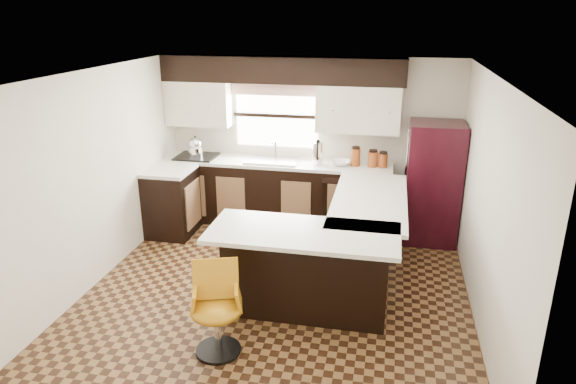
% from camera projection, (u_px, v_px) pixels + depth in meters
% --- Properties ---
extents(floor, '(4.40, 4.40, 0.00)m').
position_uv_depth(floor, '(278.00, 289.00, 5.83)').
color(floor, '#49301A').
rests_on(floor, ground).
extents(ceiling, '(4.40, 4.40, 0.00)m').
position_uv_depth(ceiling, '(277.00, 74.00, 5.03)').
color(ceiling, silver).
rests_on(ceiling, wall_back).
extents(wall_back, '(4.40, 0.00, 4.40)m').
position_uv_depth(wall_back, '(311.00, 141.00, 7.46)').
color(wall_back, beige).
rests_on(wall_back, floor).
extents(wall_front, '(4.40, 0.00, 4.40)m').
position_uv_depth(wall_front, '(205.00, 297.00, 3.40)').
color(wall_front, beige).
rests_on(wall_front, floor).
extents(wall_left, '(0.00, 4.40, 4.40)m').
position_uv_depth(wall_left, '(97.00, 177.00, 5.82)').
color(wall_left, beige).
rests_on(wall_left, floor).
extents(wall_right, '(0.00, 4.40, 4.40)m').
position_uv_depth(wall_right, '(486.00, 204.00, 5.03)').
color(wall_right, beige).
rests_on(wall_right, floor).
extents(base_cab_back, '(3.30, 0.60, 0.90)m').
position_uv_depth(base_cab_back, '(276.00, 194.00, 7.52)').
color(base_cab_back, black).
rests_on(base_cab_back, floor).
extents(base_cab_left, '(0.60, 0.70, 0.90)m').
position_uv_depth(base_cab_left, '(172.00, 203.00, 7.17)').
color(base_cab_left, black).
rests_on(base_cab_left, floor).
extents(counter_back, '(3.30, 0.60, 0.04)m').
position_uv_depth(counter_back, '(276.00, 163.00, 7.36)').
color(counter_back, silver).
rests_on(counter_back, base_cab_back).
extents(counter_left, '(0.60, 0.70, 0.04)m').
position_uv_depth(counter_left, '(170.00, 170.00, 7.01)').
color(counter_left, silver).
rests_on(counter_left, base_cab_left).
extents(soffit, '(3.40, 0.35, 0.36)m').
position_uv_depth(soffit, '(281.00, 70.00, 7.03)').
color(soffit, black).
rests_on(soffit, wall_back).
extents(upper_cab_left, '(0.94, 0.35, 0.64)m').
position_uv_depth(upper_cab_left, '(199.00, 103.00, 7.43)').
color(upper_cab_left, beige).
rests_on(upper_cab_left, wall_back).
extents(upper_cab_right, '(1.14, 0.35, 0.64)m').
position_uv_depth(upper_cab_right, '(358.00, 109.00, 6.99)').
color(upper_cab_right, beige).
rests_on(upper_cab_right, wall_back).
extents(window_pane, '(1.20, 0.02, 0.90)m').
position_uv_depth(window_pane, '(277.00, 116.00, 7.42)').
color(window_pane, white).
rests_on(window_pane, wall_back).
extents(valance, '(1.30, 0.06, 0.18)m').
position_uv_depth(valance, '(276.00, 89.00, 7.25)').
color(valance, '#D19B93').
rests_on(valance, wall_back).
extents(sink, '(0.75, 0.45, 0.03)m').
position_uv_depth(sink, '(272.00, 161.00, 7.34)').
color(sink, '#B2B2B7').
rests_on(sink, counter_back).
extents(dishwasher, '(0.58, 0.03, 0.78)m').
position_uv_depth(dishwasher, '(342.00, 207.00, 7.07)').
color(dishwasher, black).
rests_on(dishwasher, floor).
extents(cooktop, '(0.58, 0.50, 0.02)m').
position_uv_depth(cooktop, '(197.00, 156.00, 7.56)').
color(cooktop, black).
rests_on(cooktop, counter_back).
extents(peninsula_long, '(0.60, 1.95, 0.90)m').
position_uv_depth(peninsula_long, '(363.00, 237.00, 6.09)').
color(peninsula_long, black).
rests_on(peninsula_long, floor).
extents(peninsula_return, '(1.65, 0.60, 0.90)m').
position_uv_depth(peninsula_return, '(306.00, 272.00, 5.29)').
color(peninsula_return, black).
rests_on(peninsula_return, floor).
extents(counter_pen_long, '(0.84, 1.95, 0.04)m').
position_uv_depth(counter_pen_long, '(370.00, 200.00, 5.92)').
color(counter_pen_long, silver).
rests_on(counter_pen_long, peninsula_long).
extents(counter_pen_return, '(1.89, 0.84, 0.04)m').
position_uv_depth(counter_pen_return, '(303.00, 233.00, 5.05)').
color(counter_pen_return, silver).
rests_on(counter_pen_return, peninsula_return).
extents(refrigerator, '(0.70, 0.67, 1.63)m').
position_uv_depth(refrigerator, '(433.00, 183.00, 6.85)').
color(refrigerator, black).
rests_on(refrigerator, floor).
extents(bar_chair, '(0.58, 0.58, 0.86)m').
position_uv_depth(bar_chair, '(217.00, 311.00, 4.62)').
color(bar_chair, '#BC7B11').
rests_on(bar_chair, floor).
extents(kettle, '(0.22, 0.22, 0.30)m').
position_uv_depth(kettle, '(196.00, 146.00, 7.50)').
color(kettle, silver).
rests_on(kettle, cooktop).
extents(percolator, '(0.15, 0.15, 0.31)m').
position_uv_depth(percolator, '(318.00, 153.00, 7.19)').
color(percolator, silver).
rests_on(percolator, counter_back).
extents(mixing_bowl, '(0.31, 0.31, 0.07)m').
position_uv_depth(mixing_bowl, '(340.00, 163.00, 7.17)').
color(mixing_bowl, white).
rests_on(mixing_bowl, counter_back).
extents(canister_large, '(0.13, 0.13, 0.24)m').
position_uv_depth(canister_large, '(355.00, 157.00, 7.12)').
color(canister_large, brown).
rests_on(canister_large, counter_back).
extents(canister_med, '(0.14, 0.14, 0.21)m').
position_uv_depth(canister_med, '(373.00, 159.00, 7.08)').
color(canister_med, brown).
rests_on(canister_med, counter_back).
extents(canister_small, '(0.13, 0.13, 0.19)m').
position_uv_depth(canister_small, '(383.00, 160.00, 7.05)').
color(canister_small, brown).
rests_on(canister_small, counter_back).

